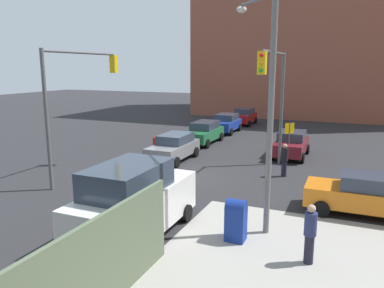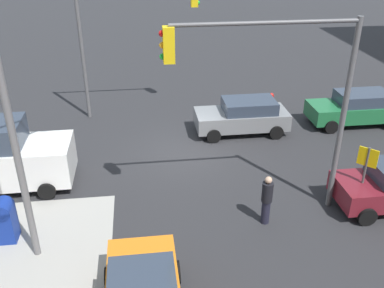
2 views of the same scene
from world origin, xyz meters
name	(u,v)px [view 1 (image 1 of 2)]	position (x,y,z in m)	size (l,w,h in m)	color
ground_plane	(179,175)	(0.00, 0.00, 0.00)	(120.00, 120.00, 0.00)	#28282B
building_brick_west	(324,18)	(-32.00, 4.31, 11.50)	(16.00, 28.00, 22.99)	#93513D
traffic_signal_nw_corner	(275,87)	(-2.25, 4.50, 4.65)	(5.86, 0.36, 6.50)	#59595B
traffic_signal_se_corner	(78,88)	(2.28, -4.50, 4.65)	(5.79, 0.36, 6.50)	#59595B
street_lamp_corner	(266,97)	(4.92, 5.56, 4.70)	(2.18, 1.87, 8.00)	slate
warning_sign_two_way	(289,135)	(-5.40, 4.88, 1.64)	(0.48, 0.48, 2.40)	#4C4C4C
mailbox_blue	(236,219)	(6.20, 5.00, 0.76)	(0.56, 0.64, 1.43)	navy
fire_hydrant	(155,143)	(-5.00, -4.20, 0.49)	(0.26, 0.26, 0.94)	red
sedan_green	(204,132)	(-8.60, -1.93, 0.84)	(4.47, 2.02, 1.62)	#1E6638
coupe_orange	(367,194)	(2.08, 9.03, 0.84)	(2.02, 4.38, 1.62)	orange
sedan_blue	(226,123)	(-13.84, -1.88, 0.84)	(3.91, 2.02, 1.62)	#1E389E
sedan_maroon	(291,144)	(-6.71, 4.84, 0.84)	(4.00, 2.02, 1.62)	maroon
hatchback_gray	(174,147)	(-2.87, -1.68, 0.84)	(4.29, 2.02, 1.62)	slate
hatchback_red	(244,116)	(-19.09, -1.69, 0.84)	(3.92, 2.02, 1.62)	#B21919
van_white_delivery	(134,201)	(7.32, 1.80, 1.28)	(5.40, 2.32, 2.62)	white
pedestrian_crossing	(284,160)	(-2.00, 5.20, 0.92)	(0.36, 0.36, 1.76)	black
pedestrian_waiting	(310,233)	(6.80, 7.40, 0.95)	(0.36, 0.36, 1.82)	navy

